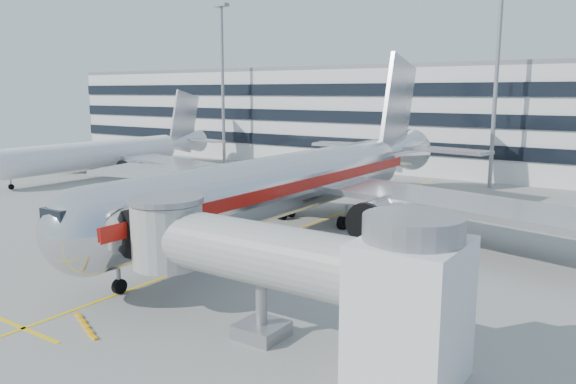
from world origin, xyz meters
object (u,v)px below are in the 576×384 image
Objects in this scene: main_jet at (302,180)px; ramp_worker at (62,238)px; cargo_container_front at (92,223)px; cargo_container_left at (74,216)px; baggage_tug at (81,228)px; belt_loader at (106,236)px; cargo_container_right at (121,214)px.

main_jet is 25.17× the size of ramp_worker.
cargo_container_front is (-13.27, -11.69, -3.29)m from main_jet.
cargo_container_left is 3.96m from cargo_container_front.
ramp_worker is (2.01, -3.07, 0.18)m from baggage_tug.
belt_loader is 2.88m from baggage_tug.
cargo_container_right is (-14.74, -7.48, -3.50)m from main_jet.
belt_loader is (-9.89, -12.96, -3.68)m from main_jet.
main_jet reaches higher than baggage_tug.
cargo_container_right is at bearing 131.52° from belt_loader.
main_jet is 16.71m from belt_loader.
main_jet is 34.93× the size of cargo_container_right.
cargo_container_right is at bearing 109.31° from cargo_container_front.
baggage_tug is at bearing -176.54° from belt_loader.
ramp_worker is at bearing -60.82° from cargo_container_front.
cargo_container_left is (-17.11, -10.73, -3.42)m from main_jet.
main_jet is 26.59× the size of cargo_container_left.
ramp_worker reaches higher than cargo_container_front.
main_jet is at bearing 32.08° from cargo_container_left.
cargo_container_right is 4.46m from cargo_container_front.
cargo_container_left is (-7.22, 2.23, 0.26)m from belt_loader.
cargo_container_left is 1.01× the size of cargo_container_front.
cargo_container_right is (-4.85, 5.48, 0.18)m from belt_loader.
cargo_container_front is at bearing -14.06° from cargo_container_left.
belt_loader is 2.07× the size of ramp_worker.
ramp_worker is at bearing -65.39° from cargo_container_right.
baggage_tug is 5.99m from cargo_container_right.
baggage_tug is 1.54× the size of cargo_container_front.
cargo_container_front is 0.94× the size of ramp_worker.
ramp_worker is (2.52, -4.51, 0.07)m from cargo_container_front.
baggage_tug is at bearing 103.64° from ramp_worker.
main_jet is at bearing 52.64° from belt_loader.
baggage_tug is 4.97m from cargo_container_left.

